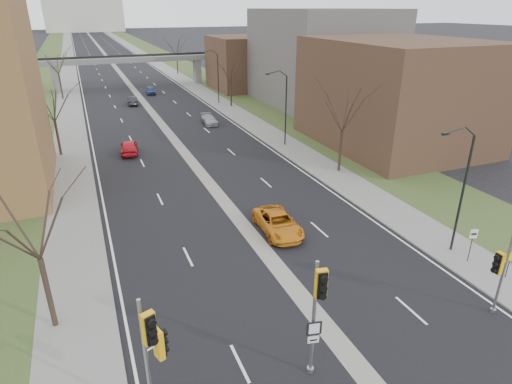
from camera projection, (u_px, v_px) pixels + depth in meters
ground at (355, 363)px, 19.98m from camera, size 700.00×700.00×0.00m
road_surface at (105, 55)px, 147.33m from camera, size 20.00×600.00×0.01m
median_strip at (105, 55)px, 147.34m from camera, size 1.20×600.00×0.02m
sidewalk_right at (141, 53)px, 151.47m from camera, size 4.00×600.00×0.12m
sidewalk_left at (68, 56)px, 143.15m from camera, size 4.00×600.00×0.12m
grass_verge_right at (158, 53)px, 153.55m from camera, size 8.00×600.00×0.10m
grass_verge_left at (48, 57)px, 141.08m from camera, size 8.00×600.00×0.10m
commercial_block_near at (396, 94)px, 49.67m from camera, size 16.00×20.00×12.00m
commercial_block_mid at (322, 58)px, 70.84m from camera, size 18.00×22.00×15.00m
commercial_block_far at (249, 63)px, 85.04m from camera, size 14.00×14.00×10.00m
pedestrian_bridge at (129, 63)px, 85.97m from camera, size 34.00×3.00×6.45m
capitol at (81, 1)px, 284.25m from camera, size 48.00×42.00×55.75m
streetlight_near at (461, 155)px, 26.11m from camera, size 2.61×0.20×8.70m
streetlight_mid at (280, 87)px, 48.18m from camera, size 2.61×0.20×8.70m
streetlight_far at (213, 62)px, 70.26m from camera, size 2.61×0.20×8.70m
tree_left_a at (29, 212)px, 19.63m from camera, size 7.20×7.20×9.40m
tree_left_b at (51, 100)px, 45.26m from camera, size 6.75×6.75×8.81m
tree_left_c at (56, 58)px, 73.80m from camera, size 7.65×7.65×9.99m
tree_right_a at (344, 106)px, 40.52m from camera, size 7.20×7.20×9.40m
tree_right_b at (231, 71)px, 68.86m from camera, size 6.30×6.30×8.22m
tree_right_c at (176, 44)px, 102.33m from camera, size 7.65×7.65×9.99m
signal_pole_left at (153, 345)px, 15.76m from camera, size 0.98×1.32×5.89m
signal_pole_median at (318, 303)px, 17.58m from camera, size 0.73×0.99×5.91m
signal_pole_right at (508, 258)px, 21.65m from camera, size 0.96×0.97×5.48m
speed_limit_sign at (472, 239)px, 27.14m from camera, size 0.48×0.19×2.33m
warning_sign at (510, 260)px, 25.67m from camera, size 0.72×0.06×1.84m
car_left_near at (129, 147)px, 48.16m from camera, size 2.37×4.77×1.56m
car_left_far at (133, 101)px, 72.20m from camera, size 1.69×4.30×1.39m
car_right_near at (278, 223)px, 31.31m from camera, size 2.72×5.47×1.49m
car_right_mid at (209, 120)px, 60.30m from camera, size 1.91×4.37×1.25m
car_right_far at (151, 90)px, 81.01m from camera, size 1.93×4.10×1.36m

